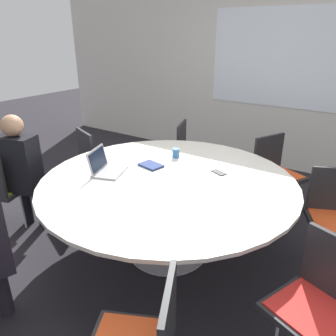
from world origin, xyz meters
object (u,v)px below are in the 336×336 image
Objects in this scene: coffee_cup at (176,153)px; chair_3 at (320,299)px; chair_4 at (336,212)px; person_0 at (21,166)px; chair_7 at (96,157)px; laptop at (105,167)px; spiral_notebook at (151,165)px; cell_phone at (219,172)px; chair_5 at (276,169)px; chair_6 at (191,150)px.

chair_3 is at bearing -30.80° from coffee_cup.
chair_4 is 0.71× the size of person_0.
person_0 reaches higher than chair_7.
spiral_notebook is at bearing -56.51° from laptop.
person_0 is at bearing -153.79° from cell_phone.
laptop is at bearing 0.53° from chair_4.
chair_7 is at bearing 31.14° from laptop.
person_0 is at bearing -21.79° from chair_5.
chair_3 is 1.00× the size of chair_6.
chair_6 is (-1.85, 1.76, 0.00)m from chair_3.
laptop is at bearing -10.55° from chair_5.
laptop is (0.79, -0.65, 0.28)m from chair_7.
laptop reaches higher than chair_5.
chair_6 reaches higher than spiral_notebook.
coffee_cup is (0.32, 0.67, -0.01)m from laptop.
laptop reaches higher than chair_7.
coffee_cup is at bearing 0.69° from chair_6.
chair_5 reaches higher than cell_phone.
person_0 is 5.08× the size of spiral_notebook.
chair_7 is 1.11m from spiral_notebook.
chair_4 is 9.32× the size of coffee_cup.
chair_3 is 2.56m from chair_6.
chair_5 is 1.16m from coffee_cup.
chair_7 is 1.06m from laptop.
chair_7 is 9.32× the size of coffee_cup.
coffee_cup is at bearing -17.51° from chair_5.
chair_6 is at bearing -64.84° from chair_5.
person_0 is 7.67× the size of cell_phone.
chair_4 is 2.59m from chair_7.
cell_phone is at bearing -7.64° from chair_4.
spiral_notebook is (0.23, -1.16, 0.24)m from chair_6.
coffee_cup is at bearing 22.60° from chair_7.
chair_3 reaches higher than coffee_cup.
cell_phone is (0.59, 0.21, -0.01)m from spiral_notebook.
chair_5 and chair_6 have the same top height.
coffee_cup is (1.16, 0.95, 0.08)m from person_0.
chair_6 is at bearing 109.69° from coffee_cup.
chair_4 and chair_7 have the same top height.
chair_3 is 1.10m from chair_4.
chair_7 is at bearing -20.24° from chair_4.
spiral_notebook is 1.51× the size of cell_phone.
chair_3 reaches higher than cell_phone.
laptop is (0.84, 0.28, 0.09)m from person_0.
chair_3 is at bearing 69.77° from chair_4.
chair_5 is (-0.70, 0.65, 0.00)m from chair_4.
spiral_notebook is at bearing -101.26° from coffee_cup.
chair_5 is 0.71× the size of person_0.
chair_3 is 2.81m from chair_7.
chair_6 is at bearing 68.05° from chair_7.
chair_6 is 5.43× the size of cell_phone.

